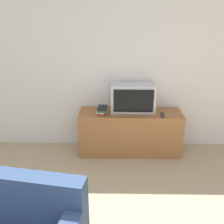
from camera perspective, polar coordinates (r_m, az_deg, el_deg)
wall_back at (r=3.96m, az=-1.82°, el=10.22°), size 9.00×0.06×2.60m
tv_stand at (r=4.00m, az=3.91°, el=-4.42°), size 1.52×0.46×0.65m
television at (r=3.87m, az=4.58°, el=3.15°), size 0.65×0.32×0.41m
book_stack at (r=3.80m, az=-2.22°, el=0.45°), size 0.16×0.23×0.10m
remote_on_stand at (r=3.81m, az=10.96°, el=-0.63°), size 0.05×0.17×0.02m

